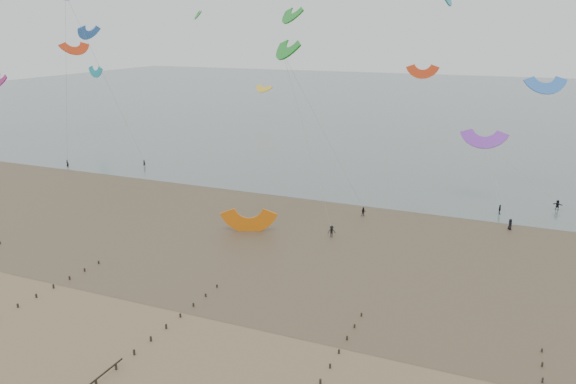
# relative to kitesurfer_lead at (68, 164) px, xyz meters

# --- Properties ---
(ground) EXTENTS (500.00, 500.00, 0.00)m
(ground) POSITION_rel_kitesurfer_lead_xyz_m (57.01, -51.53, -0.90)
(ground) COLOR brown
(ground) RESTS_ON ground
(sea_and_shore) EXTENTS (500.00, 665.00, 0.03)m
(sea_and_shore) POSITION_rel_kitesurfer_lead_xyz_m (52.93, -17.12, -0.89)
(sea_and_shore) COLOR #475654
(sea_and_shore) RESTS_ON ground
(kitesurfer_lead) EXTENTS (0.66, 0.43, 1.80)m
(kitesurfer_lead) POSITION_rel_kitesurfer_lead_xyz_m (0.00, 0.00, 0.00)
(kitesurfer_lead) COLOR black
(kitesurfer_lead) RESTS_ON ground
(kitesurfers) EXTENTS (126.75, 28.55, 1.80)m
(kitesurfers) POSITION_rel_kitesurfer_lead_xyz_m (87.88, -2.36, -0.05)
(kitesurfers) COLOR black
(kitesurfers) RESTS_ON ground
(grounded_kite) EXTENTS (8.76, 7.83, 3.98)m
(grounded_kite) POSITION_rel_kitesurfer_lead_xyz_m (55.76, -20.58, -0.90)
(grounded_kite) COLOR orange
(grounded_kite) RESTS_ON ground
(kites_airborne) EXTENTS (259.50, 127.59, 40.91)m
(kites_airborne) POSITION_rel_kitesurfer_lead_xyz_m (49.11, 34.57, 23.74)
(kites_airborne) COLOR #8B0B57
(kites_airborne) RESTS_ON ground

